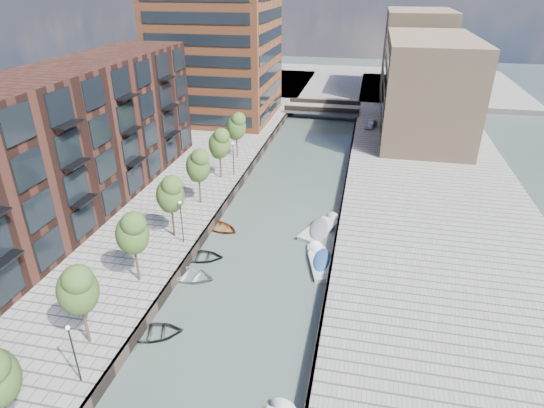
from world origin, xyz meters
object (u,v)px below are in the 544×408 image
(motorboat_2, at_px, (319,264))
(motorboat_4, at_px, (321,229))
(sloop_3, at_px, (188,278))
(motorboat_3, at_px, (320,259))
(sloop_2, at_px, (220,229))
(tree_3, at_px, (170,193))
(sloop_1, at_px, (154,335))
(tree_4, at_px, (198,164))
(tree_6, at_px, (236,125))
(sloop_4, at_px, (201,258))
(bridge, at_px, (323,108))
(tree_2, at_px, (132,232))
(tree_1, at_px, (77,288))
(car, at_px, (371,124))
(tree_5, at_px, (219,143))

(motorboat_2, distance_m, motorboat_4, 6.00)
(sloop_3, xyz_separation_m, motorboat_3, (10.44, 4.84, 0.18))
(sloop_2, height_order, sloop_3, sloop_3)
(tree_3, bearing_deg, sloop_1, -74.34)
(tree_4, relative_size, motorboat_2, 1.25)
(tree_6, xyz_separation_m, sloop_4, (3.10, -22.77, -5.31))
(bridge, xyz_separation_m, sloop_1, (-5.24, -58.61, -1.39))
(tree_4, height_order, sloop_4, tree_4)
(tree_6, distance_m, sloop_4, 23.58)
(motorboat_4, bearing_deg, tree_2, -136.25)
(tree_2, bearing_deg, tree_1, -90.00)
(tree_1, height_order, sloop_3, tree_1)
(bridge, bearing_deg, motorboat_4, -83.82)
(sloop_4, height_order, motorboat_2, motorboat_2)
(tree_3, height_order, sloop_3, tree_3)
(bridge, xyz_separation_m, car, (8.62, -8.69, 0.19))
(tree_1, xyz_separation_m, sloop_1, (3.26, 2.39, -5.31))
(tree_1, relative_size, motorboat_4, 1.03)
(sloop_1, distance_m, sloop_4, 9.85)
(tree_2, relative_size, tree_4, 1.00)
(tree_6, xyz_separation_m, sloop_2, (3.10, -17.34, -5.31))
(tree_4, bearing_deg, sloop_3, -75.22)
(tree_5, xyz_separation_m, sloop_1, (3.26, -25.61, -5.31))
(tree_3, xyz_separation_m, tree_4, (0.00, 7.00, 0.00))
(bridge, relative_size, sloop_3, 2.79)
(motorboat_3, bearing_deg, tree_1, -133.86)
(tree_1, relative_size, tree_6, 1.00)
(tree_1, xyz_separation_m, motorboat_2, (13.48, 13.47, -5.22))
(tree_5, relative_size, sloop_4, 1.44)
(sloop_4, distance_m, motorboat_4, 12.25)
(bridge, distance_m, sloop_2, 43.70)
(tree_3, height_order, sloop_1, tree_3)
(tree_3, relative_size, tree_6, 1.00)
(motorboat_3, bearing_deg, motorboat_2, -95.02)
(tree_5, xyz_separation_m, sloop_2, (3.10, -10.34, -5.31))
(bridge, relative_size, sloop_4, 3.14)
(tree_2, height_order, car, tree_2)
(sloop_1, bearing_deg, sloop_3, -17.02)
(tree_3, bearing_deg, sloop_2, 49.74)
(sloop_3, bearing_deg, motorboat_4, -41.02)
(tree_2, height_order, tree_6, same)
(bridge, xyz_separation_m, tree_2, (-8.50, -54.00, 3.92))
(sloop_2, distance_m, car, 37.41)
(tree_6, distance_m, sloop_3, 26.48)
(bridge, xyz_separation_m, sloop_4, (-5.40, -48.77, -1.39))
(tree_2, bearing_deg, motorboat_2, 25.63)
(tree_4, xyz_separation_m, tree_5, (0.00, 7.00, 0.00))
(motorboat_3, bearing_deg, sloop_4, -169.92)
(tree_5, bearing_deg, sloop_1, -82.75)
(sloop_4, bearing_deg, tree_5, 3.88)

